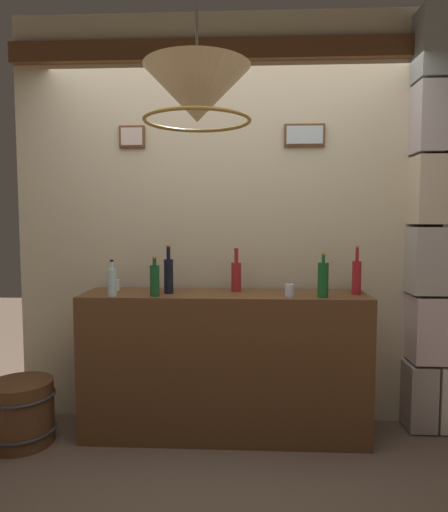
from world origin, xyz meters
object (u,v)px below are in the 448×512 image
glass_tumbler_rocks (290,290)px  pendant_lamp (197,96)px  liquor_bottle_whiskey (357,277)px  liquor_bottle_scotch (323,279)px  liquor_bottle_bourbon (112,282)px  liquor_bottle_brandy (155,280)px  liquor_bottle_rye (357,275)px  glass_tumbler_highball (115,285)px  wooden_barrel (21,412)px  liquor_bottle_tequila (169,275)px  liquor_bottle_amaro (236,276)px

glass_tumbler_rocks → pendant_lamp: 1.40m
liquor_bottle_whiskey → glass_tumbler_rocks: (-0.44, -0.09, -0.08)m
liquor_bottle_scotch → glass_tumbler_rocks: bearing=173.6°
liquor_bottle_bourbon → liquor_bottle_scotch: 1.33m
liquor_bottle_brandy → liquor_bottle_rye: (1.32, 0.23, 0.01)m
liquor_bottle_bourbon → liquor_bottle_scotch: bearing=1.1°
liquor_bottle_scotch → glass_tumbler_highball: bearing=171.3°
liquor_bottle_rye → wooden_barrel: (-2.18, -0.28, -0.87)m
liquor_bottle_tequila → glass_tumbler_highball: bearing=164.8°
glass_tumbler_highball → wooden_barrel: bearing=-153.2°
liquor_bottle_whiskey → glass_tumbler_rocks: bearing=-168.0°
liquor_bottle_tequila → pendant_lamp: pendant_lamp is taller
liquor_bottle_whiskey → wooden_barrel: (-2.16, -0.18, -0.87)m
liquor_bottle_whiskey → glass_tumbler_highball: (-1.61, 0.10, -0.08)m
liquor_bottle_amaro → liquor_bottle_scotch: bearing=-20.4°
liquor_bottle_scotch → glass_tumbler_rocks: 0.22m
liquor_bottle_bourbon → wooden_barrel: size_ratio=0.54×
glass_tumbler_rocks → wooden_barrel: 1.90m
glass_tumbler_highball → wooden_barrel: (-0.55, -0.28, -0.79)m
liquor_bottle_scotch → wooden_barrel: bearing=-178.1°
glass_tumbler_rocks → liquor_bottle_brandy: bearing=-177.7°
liquor_bottle_scotch → glass_tumbler_rocks: liquor_bottle_scotch is taller
liquor_bottle_brandy → liquor_bottle_whiskey: size_ratio=0.80×
wooden_barrel → liquor_bottle_brandy: bearing=3.5°
glass_tumbler_highball → liquor_bottle_brandy: bearing=-34.7°
liquor_bottle_rye → pendant_lamp: size_ratio=0.41×
liquor_bottle_tequila → glass_tumbler_rocks: bearing=-6.0°
liquor_bottle_rye → liquor_bottle_whiskey: 0.10m
liquor_bottle_tequila → wooden_barrel: liquor_bottle_tequila is taller
liquor_bottle_rye → glass_tumbler_highball: size_ratio=3.77×
pendant_lamp → liquor_bottle_rye: bearing=48.9°
liquor_bottle_tequila → glass_tumbler_rocks: liquor_bottle_tequila is taller
liquor_bottle_amaro → glass_tumbler_highball: size_ratio=3.98×
liquor_bottle_bourbon → liquor_bottle_whiskey: size_ratio=0.73×
liquor_bottle_whiskey → glass_tumbler_highball: bearing=176.6°
liquor_bottle_bourbon → glass_tumbler_highball: liquor_bottle_bourbon is taller
pendant_lamp → wooden_barrel: (-1.24, 0.81, -1.76)m
glass_tumbler_rocks → liquor_bottle_bourbon: bearing=-177.5°
glass_tumbler_highball → pendant_lamp: 1.61m
liquor_bottle_rye → liquor_bottle_brandy: bearing=-170.1°
glass_tumbler_highball → pendant_lamp: (0.69, -1.08, 0.97)m
liquor_bottle_brandy → liquor_bottle_tequila: size_ratio=0.79×
liquor_bottle_scotch → liquor_bottle_rye: 0.34m
liquor_bottle_bourbon → liquor_bottle_scotch: liquor_bottle_scotch is taller
liquor_bottle_brandy → liquor_bottle_scotch: liquor_bottle_scotch is taller
liquor_bottle_amaro → glass_tumbler_rocks: 0.39m
wooden_barrel → liquor_bottle_rye: bearing=7.3°
liquor_bottle_brandy → liquor_bottle_whiskey: bearing=5.6°
liquor_bottle_amaro → liquor_bottle_bourbon: bearing=-163.6°
liquor_bottle_brandy → wooden_barrel: 1.22m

